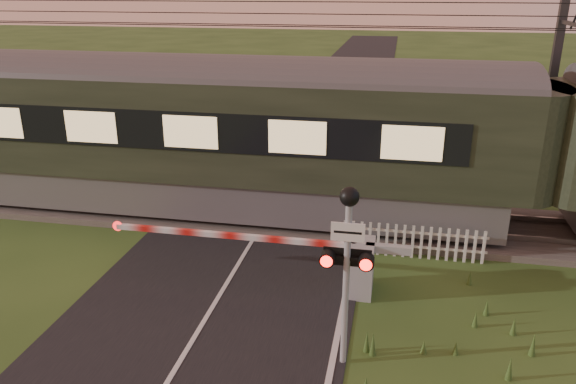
% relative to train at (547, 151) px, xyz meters
% --- Properties ---
extents(ground, '(160.00, 160.00, 0.00)m').
position_rel_train_xyz_m(ground, '(-7.49, -6.50, -2.46)').
color(ground, '#2B471B').
rests_on(ground, ground).
extents(road, '(6.00, 140.00, 0.03)m').
position_rel_train_xyz_m(road, '(-7.47, -6.73, -2.45)').
color(road, black).
rests_on(road, ground).
extents(track_bed, '(140.00, 3.40, 0.39)m').
position_rel_train_xyz_m(track_bed, '(-7.49, 0.00, -2.40)').
color(track_bed, '#47423D').
rests_on(track_bed, ground).
extents(overhead_wires, '(120.00, 0.62, 0.62)m').
position_rel_train_xyz_m(overhead_wires, '(-7.49, 0.00, 3.26)').
color(overhead_wires, black).
rests_on(overhead_wires, ground).
extents(train, '(46.79, 3.23, 4.37)m').
position_rel_train_xyz_m(train, '(0.00, 0.00, 0.00)').
color(train, slate).
rests_on(train, ground).
extents(boom_gate, '(6.99, 0.93, 1.23)m').
position_rel_train_xyz_m(boom_gate, '(-4.76, -3.83, -1.79)').
color(boom_gate, gray).
rests_on(boom_gate, ground).
extents(crossing_signal, '(0.87, 0.36, 3.42)m').
position_rel_train_xyz_m(crossing_signal, '(-4.55, -6.44, -0.11)').
color(crossing_signal, gray).
rests_on(crossing_signal, ground).
extents(picket_fence, '(3.64, 0.07, 0.88)m').
position_rel_train_xyz_m(picket_fence, '(-3.28, -1.89, -2.02)').
color(picket_fence, silver).
rests_on(picket_fence, ground).
extents(catenary_mast, '(0.22, 2.46, 6.95)m').
position_rel_train_xyz_m(catenary_mast, '(0.43, 2.23, 1.15)').
color(catenary_mast, '#2D2D30').
rests_on(catenary_mast, ground).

